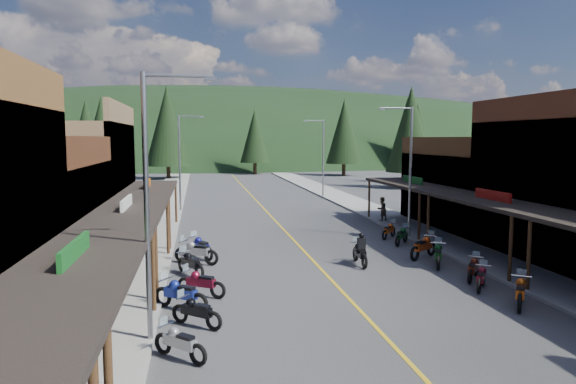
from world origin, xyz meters
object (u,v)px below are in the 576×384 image
bike_east_7 (473,267)px  bike_west_10 (201,246)px  pine_2 (167,126)px  bike_west_7 (201,282)px  streetlight_3 (322,154)px  pine_10 (102,133)px  shop_west_3 (60,182)px  bike_east_8 (438,254)px  pine_1 (86,132)px  bike_east_11 (389,230)px  bike_west_6 (181,292)px  streetlight_0 (152,195)px  pine_11 (411,129)px  bike_west_4 (180,341)px  bike_west_9 (196,251)px  shop_west_2 (2,224)px  bike_east_9 (423,246)px  pedestrian_east_b (382,209)px  pine_7 (46,132)px  bike_east_10 (402,235)px  bike_east_6 (481,277)px  pine_3 (255,136)px  pine_6 (488,136)px  streetlight_2 (408,166)px  pine_5 (407,128)px  shop_east_3 (481,190)px  pine_8 (49,139)px  pine_9 (417,136)px  bike_west_8 (191,263)px  rider_on_bike (360,252)px  bike_east_5 (520,291)px  pine_4 (344,131)px  streetlight_1 (181,158)px

bike_east_7 → bike_west_10: bearing=-168.4°
pine_2 → bike_west_10: size_ratio=6.28×
bike_west_7 → bike_west_10: (0.04, 6.52, 0.04)m
streetlight_3 → bike_east_7: bearing=-91.7°
streetlight_3 → pine_10: (-24.95, 20.00, 2.32)m
shop_west_3 → bike_east_8: (19.41, -10.17, -2.90)m
pine_1 → bike_east_11: (29.87, -61.83, -6.70)m
shop_west_3 → bike_west_6: bearing=-62.6°
streetlight_0 → pine_11: (26.95, 44.00, 2.73)m
bike_west_4 → bike_west_9: size_ratio=0.81×
shop_west_2 → pine_2: pine_2 is taller
bike_east_9 → pedestrian_east_b: bearing=135.3°
pine_7 → bike_west_7: 82.30m
bike_east_10 → streetlight_3: bearing=127.8°
pine_7 → bike_west_7: size_ratio=5.99×
pine_2 → bike_east_6: (15.64, -60.67, -7.45)m
bike_east_9 → pine_3: bearing=146.3°
bike_west_10 → bike_west_4: bearing=-121.7°
pine_6 → pine_10: pine_10 is taller
bike_east_10 → streetlight_2: bearing=99.0°
pine_5 → bike_east_10: size_ratio=7.04×
bike_west_10 → bike_east_10: bearing=-21.5°
shop_east_3 → shop_west_2: bearing=-160.8°
shop_east_3 → pine_11: (6.25, 26.70, 4.65)m
shop_east_3 → pine_1: 69.95m
streetlight_3 → pine_11: size_ratio=0.65×
pine_8 → bike_east_6: (27.64, -42.67, -5.44)m
pine_9 → bike_west_8: 53.18m
pine_8 → pine_6: bearing=19.4°
streetlight_3 → bike_west_9: 29.52m
bike_west_10 → bike_west_6: bearing=-124.1°
pine_1 → bike_west_10: size_ratio=5.60×
pine_9 → bike_east_9: size_ratio=4.69×
pine_6 → bike_west_10: pine_6 is taller
bike_west_10 → shop_west_2: bearing=172.4°
pine_7 → pine_10: pine_7 is taller
rider_on_bike → pedestrian_east_b: size_ratio=1.27×
bike_west_4 → bike_east_8: size_ratio=0.88×
streetlight_2 → pine_5: size_ratio=0.57×
pine_2 → pine_3: size_ratio=1.27×
bike_west_6 → bike_west_9: bearing=31.9°
pine_1 → bike_east_5: pine_1 is taller
bike_west_9 → bike_east_5: bearing=-95.1°
pine_4 → bike_east_7: size_ratio=6.40×
pine_1 → bike_west_9: pine_1 is taller
streetlight_3 → pine_4: bearing=69.8°
pine_9 → pine_11: bearing=-119.7°
streetlight_1 → bike_east_6: bearing=-63.0°
shop_west_2 → pine_8: bearing=102.2°
shop_west_2 → bike_west_6: 9.07m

